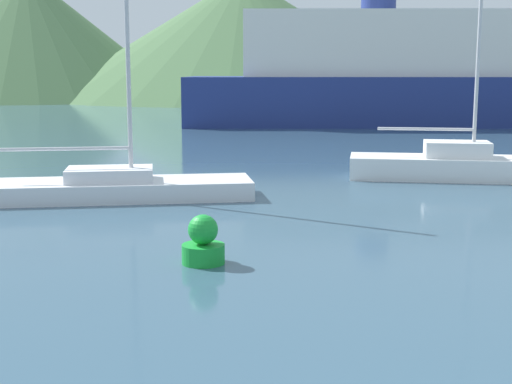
{
  "coord_description": "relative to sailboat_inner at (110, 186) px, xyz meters",
  "views": [
    {
      "loc": [
        -2.52,
        0.68,
        3.48
      ],
      "look_at": [
        -0.54,
        14.0,
        1.2
      ],
      "focal_mm": 50.0,
      "sensor_mm": 36.0,
      "label": 1
    }
  ],
  "objects": [
    {
      "name": "hill_central",
      "position": [
        13.41,
        74.13,
        7.48
      ],
      "size": [
        52.17,
        52.17,
        15.69
      ],
      "color": "#476B42",
      "rests_on": "ground_plane"
    },
    {
      "name": "hill_west",
      "position": [
        -14.23,
        77.54,
        7.71
      ],
      "size": [
        40.67,
        40.67,
        16.15
      ],
      "color": "#476B42",
      "rests_on": "ground_plane"
    },
    {
      "name": "sailboat_inner",
      "position": [
        0.0,
        0.0,
        0.0
      ],
      "size": [
        7.8,
        2.08,
        8.0
      ],
      "rotation": [
        0.0,
        0.0,
        -0.01
      ],
      "color": "silver",
      "rests_on": "ground_plane"
    },
    {
      "name": "sailboat_middle",
      "position": [
        11.01,
        2.1,
        0.15
      ],
      "size": [
        7.13,
        3.89,
        10.83
      ],
      "rotation": [
        0.0,
        0.0,
        -0.3
      ],
      "color": "white",
      "rests_on": "ground_plane"
    },
    {
      "name": "buoy_marker",
      "position": [
        2.04,
        -7.07,
        0.01
      ],
      "size": [
        0.79,
        0.79,
        0.91
      ],
      "color": "green",
      "rests_on": "ground_plane"
    },
    {
      "name": "ferry_distant",
      "position": [
        16.21,
        26.8,
        2.83
      ],
      "size": [
        26.33,
        12.93,
        8.85
      ],
      "rotation": [
        0.0,
        0.0,
        -0.16
      ],
      "color": "navy",
      "rests_on": "ground_plane"
    }
  ]
}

